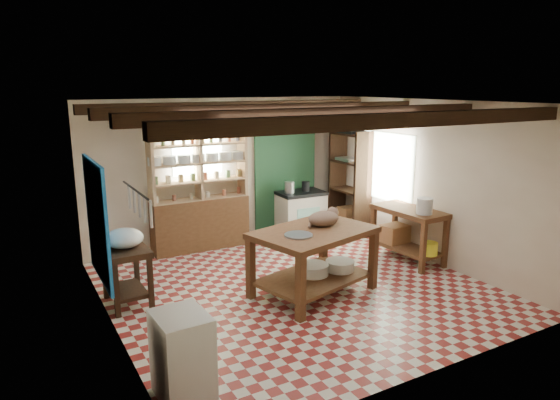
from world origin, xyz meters
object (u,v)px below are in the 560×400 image
white_cabinet (182,356)px  cat (324,218)px  stove (301,213)px  prep_table (127,276)px  right_counter (408,235)px  work_table (313,262)px

white_cabinet → cat: bearing=28.1°
stove → white_cabinet: bearing=-131.3°
stove → prep_table: bearing=-154.9°
prep_table → right_counter: right_counter is taller
prep_table → white_cabinet: size_ratio=0.95×
work_table → white_cabinet: bearing=-163.4°
right_counter → cat: (-1.84, -0.24, 0.58)m
work_table → right_counter: work_table is taller
work_table → stove: bearing=47.6°
stove → cat: cat is taller
cat → stove: bearing=41.0°
white_cabinet → work_table: bearing=28.6°
stove → right_counter: 2.21m
prep_table → right_counter: bearing=-8.5°
white_cabinet → right_counter: (4.40, 1.74, 0.03)m
work_table → right_counter: size_ratio=1.32×
prep_table → right_counter: (4.38, -0.56, 0.05)m
stove → cat: (-1.06, -2.31, 0.59)m
work_table → prep_table: 2.49m
stove → white_cabinet: stove is taller
work_table → stove: (1.30, 2.42, -0.03)m
prep_table → white_cabinet: bearing=-91.8°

